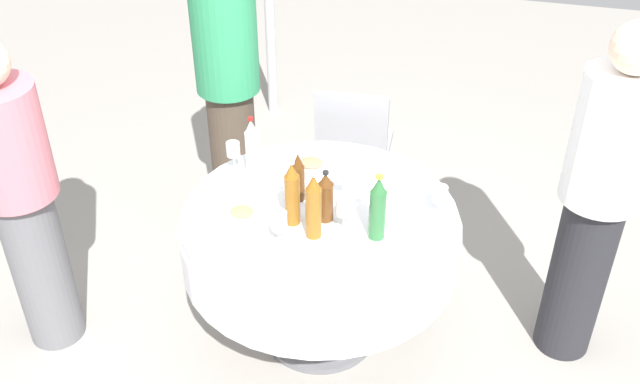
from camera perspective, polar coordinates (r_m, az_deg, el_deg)
ground_plane at (r=3.71m, az=-0.00°, el=-10.80°), size 10.00×10.00×0.00m
dining_table at (r=3.32m, az=-0.00°, el=-3.70°), size 1.25×1.25×0.74m
bottle_clear_front at (r=3.41m, az=-5.29°, el=3.37°), size 0.07×0.07×0.31m
bottle_amber_inner at (r=3.01m, az=-0.51°, el=-1.16°), size 0.07×0.07×0.32m
bottle_brown_mid at (r=3.12m, az=0.43°, el=-0.43°), size 0.07×0.07×0.25m
bottle_brown_north at (r=3.24m, az=-1.70°, el=1.15°), size 0.06×0.06×0.25m
bottle_green_south at (r=3.01m, az=4.51°, el=-1.30°), size 0.07×0.07×0.31m
bottle_amber_outer at (r=3.08m, az=-2.19°, el=-0.19°), size 0.07×0.07×0.31m
wine_glass_north at (r=3.06m, az=1.85°, el=-1.24°), size 0.07×0.07×0.16m
wine_glass_south at (r=3.01m, az=-3.20°, el=-2.38°), size 0.07×0.07×0.15m
wine_glass_outer at (r=3.27m, az=1.81°, el=1.32°), size 0.06×0.06×0.16m
wine_glass_west at (r=3.46m, az=-6.77°, el=3.20°), size 0.06×0.06×0.16m
wine_glass_right at (r=3.21m, az=9.31°, el=-0.26°), size 0.07×0.07×0.14m
plate_right at (r=3.21m, az=-6.07°, el=-1.72°), size 0.23×0.23×0.04m
plate_near at (r=2.91m, az=2.17°, el=-6.13°), size 0.23×0.23×0.02m
plate_far at (r=3.52m, az=-0.69°, el=2.10°), size 0.26×0.26×0.04m
spoon_inner at (r=2.95m, az=-4.04°, el=-5.71°), size 0.18×0.04×0.00m
folded_napkin at (r=3.34m, az=6.34°, el=-0.16°), size 0.19×0.19×0.02m
person_front at (r=3.31m, az=20.85°, el=-0.41°), size 0.34×0.34×1.65m
person_inner at (r=3.44m, az=-22.24°, el=-0.45°), size 0.34×0.34×1.56m
person_mid at (r=4.00m, az=-7.11°, el=7.90°), size 0.34×0.34×1.64m
chair_outer at (r=4.15m, az=2.60°, el=3.86°), size 0.43×0.43×0.87m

